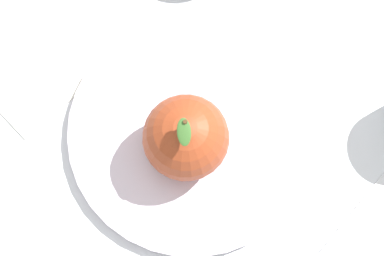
{
  "coord_description": "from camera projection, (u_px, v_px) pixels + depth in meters",
  "views": [
    {
      "loc": [
        0.12,
        -0.01,
        0.57
      ],
      "look_at": [
        -0.02,
        -0.03,
        0.02
      ],
      "focal_mm": 52.89,
      "sensor_mm": 36.0,
      "label": 1
    }
  ],
  "objects": [
    {
      "name": "linen_napkin",
      "position": [
        48.0,
        58.0,
        0.6
      ],
      "size": [
        0.18,
        0.18,
        0.0
      ],
      "primitive_type": "cube",
      "rotation": [
        0.0,
        0.0,
        0.9
      ],
      "color": "silver",
      "rests_on": "ground_plane"
    },
    {
      "name": "dinner_plate",
      "position": [
        192.0,
        131.0,
        0.58
      ],
      "size": [
        0.25,
        0.25,
        0.01
      ],
      "color": "silver",
      "rests_on": "ground_plane"
    },
    {
      "name": "ground_plane",
      "position": [
        220.0,
        154.0,
        0.58
      ],
      "size": [
        2.4,
        2.4,
        0.0
      ],
      "primitive_type": "plane",
      "color": "silver"
    },
    {
      "name": "apple",
      "position": [
        186.0,
        136.0,
        0.53
      ],
      "size": [
        0.08,
        0.08,
        0.1
      ],
      "color": "#9E3D1E",
      "rests_on": "dinner_plate"
    }
  ]
}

